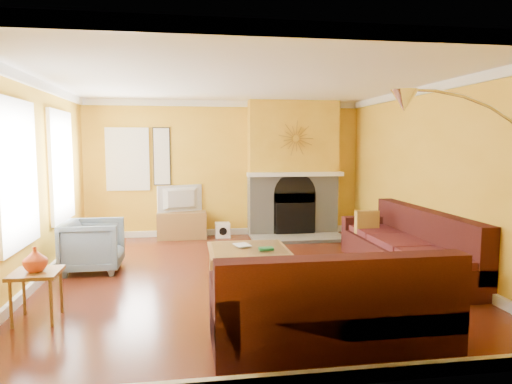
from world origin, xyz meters
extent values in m
cube|color=maroon|center=(0.00, 0.00, -0.01)|extent=(5.50, 6.00, 0.02)
cube|color=white|center=(0.00, 0.00, 2.71)|extent=(5.50, 6.00, 0.02)
cube|color=gold|center=(0.00, 3.01, 1.35)|extent=(5.50, 0.02, 2.70)
cube|color=gold|center=(0.00, -3.01, 1.35)|extent=(5.50, 0.02, 2.70)
cube|color=gold|center=(-2.76, 0.00, 1.35)|extent=(0.02, 6.00, 2.70)
cube|color=gold|center=(2.76, 0.00, 1.35)|extent=(0.02, 6.00, 2.70)
cube|color=white|center=(-2.72, 1.30, 1.50)|extent=(0.06, 1.22, 1.72)
cube|color=white|center=(-2.72, -0.60, 1.50)|extent=(0.06, 1.22, 1.72)
cube|color=white|center=(-1.90, 2.96, 1.55)|extent=(0.82, 0.06, 1.22)
cube|color=white|center=(-1.25, 2.97, 1.60)|extent=(0.34, 0.04, 1.14)
cube|color=white|center=(1.35, 2.56, 1.25)|extent=(1.92, 0.22, 0.08)
cube|color=gray|center=(1.35, 2.25, 0.03)|extent=(1.80, 0.70, 0.06)
cube|color=beige|center=(0.81, 0.04, 0.01)|extent=(2.40, 1.80, 0.02)
cube|color=olive|center=(-0.88, 2.74, 0.26)|extent=(0.95, 0.43, 0.52)
imported|color=black|center=(-0.88, 2.74, 0.78)|extent=(0.89, 0.42, 0.52)
cube|color=white|center=(-0.09, 2.74, 0.14)|extent=(0.29, 0.29, 0.29)
imported|color=slate|center=(-2.14, 0.60, 0.38)|extent=(0.83, 0.80, 0.75)
imported|color=#D84C23|center=(-2.35, -1.26, 0.65)|extent=(0.25, 0.25, 0.26)
imported|color=white|center=(-0.12, -0.01, 0.44)|extent=(0.25, 0.30, 0.03)
camera|label=1|loc=(-0.80, -6.18, 1.85)|focal=32.00mm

